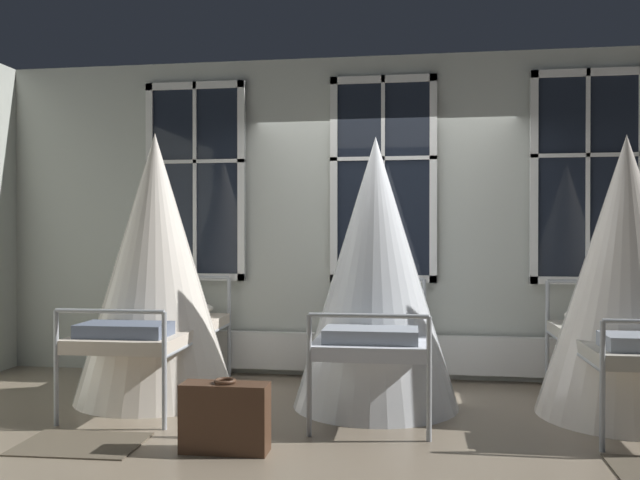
% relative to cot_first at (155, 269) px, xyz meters
% --- Properties ---
extents(ground, '(21.73, 21.73, 0.00)m').
position_rel_cot_first_xyz_m(ground, '(1.88, 0.06, -1.10)').
color(ground, gray).
extents(back_wall_with_windows, '(7.80, 0.10, 3.12)m').
position_rel_cot_first_xyz_m(back_wall_with_windows, '(1.88, 1.13, 0.46)').
color(back_wall_with_windows, '#B2B7AD').
rests_on(back_wall_with_windows, ground).
extents(window_bank, '(4.76, 0.10, 2.84)m').
position_rel_cot_first_xyz_m(window_bank, '(1.88, 1.01, 0.07)').
color(window_bank, black).
rests_on(window_bank, ground).
extents(cot_first, '(1.33, 1.84, 2.25)m').
position_rel_cot_first_xyz_m(cot_first, '(0.00, 0.00, 0.00)').
color(cot_first, '#9EA3A8').
rests_on(cot_first, ground).
extents(cot_second, '(1.33, 1.83, 2.18)m').
position_rel_cot_first_xyz_m(cot_second, '(1.87, 0.01, -0.03)').
color(cot_second, '#9EA3A8').
rests_on(cot_second, ground).
extents(cot_third, '(1.33, 1.83, 2.15)m').
position_rel_cot_first_xyz_m(cot_third, '(3.78, -0.04, -0.05)').
color(cot_third, '#9EA3A8').
rests_on(cot_third, ground).
extents(rug_first, '(0.82, 0.59, 0.01)m').
position_rel_cot_first_xyz_m(rug_first, '(0.01, -1.29, -1.09)').
color(rug_first, brown).
rests_on(rug_first, ground).
extents(suitcase_dark, '(0.56, 0.22, 0.47)m').
position_rel_cot_first_xyz_m(suitcase_dark, '(0.99, -1.30, -0.87)').
color(suitcase_dark, '#472D1E').
rests_on(suitcase_dark, ground).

